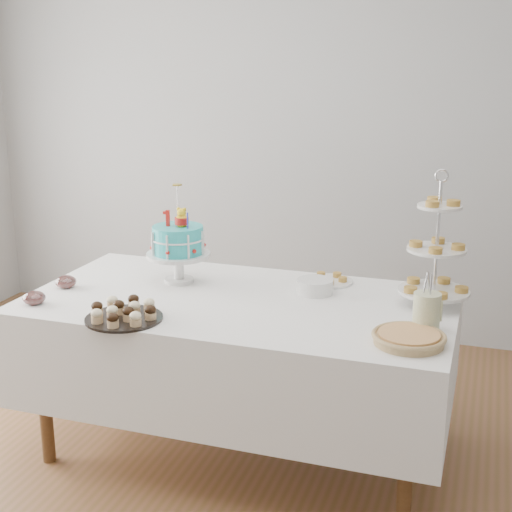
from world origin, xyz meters
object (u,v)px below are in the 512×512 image
(pastry_plate, at_px, (329,279))
(utensil_pitcher, at_px, (427,311))
(jam_bowl_b, at_px, (66,282))
(table, at_px, (240,346))
(plate_stack, at_px, (315,286))
(jam_bowl_a, at_px, (34,298))
(birthday_cake, at_px, (179,256))
(tiered_stand, at_px, (437,250))
(cupcake_tray, at_px, (124,311))
(pie, at_px, (409,338))

(pastry_plate, distance_m, utensil_pitcher, 0.72)
(jam_bowl_b, bearing_deg, table, 7.06)
(pastry_plate, relative_size, utensil_pitcher, 0.94)
(plate_stack, height_order, jam_bowl_a, plate_stack)
(birthday_cake, relative_size, pastry_plate, 2.07)
(tiered_stand, xyz_separation_m, utensil_pitcher, (0.00, -0.32, -0.17))
(tiered_stand, distance_m, pastry_plate, 0.59)
(pastry_plate, bearing_deg, jam_bowl_a, -148.10)
(table, bearing_deg, birthday_cake, 157.71)
(table, bearing_deg, cupcake_tray, -132.61)
(tiered_stand, relative_size, pastry_plate, 2.63)
(pie, distance_m, plate_stack, 0.69)
(tiered_stand, xyz_separation_m, jam_bowl_a, (-1.68, -0.55, -0.22))
(tiered_stand, distance_m, utensil_pitcher, 0.36)
(pie, height_order, jam_bowl_a, jam_bowl_a)
(table, xyz_separation_m, pastry_plate, (0.33, 0.38, 0.24))
(cupcake_tray, distance_m, tiered_stand, 1.36)
(birthday_cake, relative_size, cupcake_tray, 1.46)
(tiered_stand, bearing_deg, jam_bowl_b, -169.99)
(cupcake_tray, height_order, pastry_plate, cupcake_tray)
(tiered_stand, distance_m, jam_bowl_a, 1.78)
(jam_bowl_b, distance_m, utensil_pitcher, 1.68)
(tiered_stand, relative_size, jam_bowl_a, 6.05)
(pie, bearing_deg, jam_bowl_b, 173.62)
(plate_stack, distance_m, pastry_plate, 0.18)
(pie, distance_m, tiered_stand, 0.53)
(table, relative_size, utensil_pitcher, 7.86)
(jam_bowl_a, height_order, jam_bowl_b, same)
(pie, height_order, jam_bowl_b, jam_bowl_b)
(utensil_pitcher, bearing_deg, pastry_plate, 140.65)
(table, distance_m, plate_stack, 0.44)
(birthday_cake, xyz_separation_m, tiered_stand, (1.21, 0.04, 0.12))
(tiered_stand, height_order, pastry_plate, tiered_stand)
(birthday_cake, height_order, cupcake_tray, birthday_cake)
(pie, bearing_deg, utensil_pitcher, 72.80)
(pastry_plate, bearing_deg, birthday_cake, -162.10)
(birthday_cake, xyz_separation_m, jam_bowl_b, (-0.47, -0.25, -0.10))
(table, bearing_deg, jam_bowl_b, -172.94)
(birthday_cake, height_order, pie, birthday_cake)
(table, relative_size, jam_bowl_a, 19.18)
(table, distance_m, utensil_pitcher, 0.91)
(birthday_cake, relative_size, plate_stack, 2.81)
(jam_bowl_a, relative_size, jam_bowl_b, 1.00)
(plate_stack, bearing_deg, birthday_cake, -176.31)
(pie, bearing_deg, birthday_cake, 159.35)
(table, relative_size, tiered_stand, 3.17)
(pie, xyz_separation_m, jam_bowl_a, (-1.63, -0.07, 0.00))
(birthday_cake, bearing_deg, pie, -22.29)
(jam_bowl_b, relative_size, utensil_pitcher, 0.41)
(tiered_stand, relative_size, plate_stack, 3.58)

